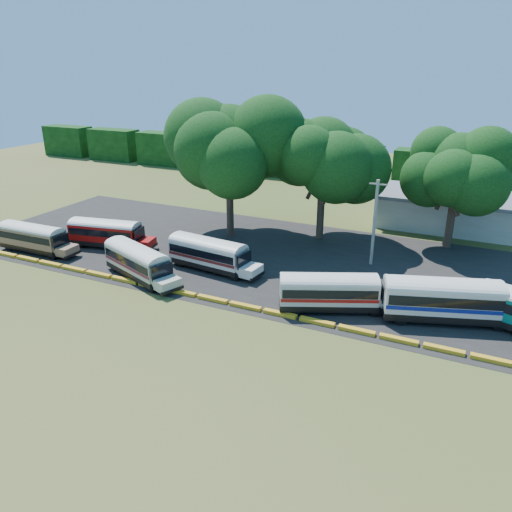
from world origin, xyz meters
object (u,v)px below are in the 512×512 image
at_px(bus_beige, 34,236).
at_px(tree_west, 229,144).
at_px(bus_red, 107,232).
at_px(bus_white_red, 331,290).
at_px(bus_cream_west, 138,260).

bearing_deg(bus_beige, tree_west, 39.57).
relative_size(bus_beige, bus_red, 0.96).
height_order(bus_beige, tree_west, tree_west).
distance_m(bus_beige, bus_red, 7.24).
bearing_deg(tree_west, bus_beige, -139.54).
distance_m(bus_beige, bus_white_red, 31.38).
xyz_separation_m(bus_beige, bus_white_red, (31.38, 0.43, 0.04)).
bearing_deg(bus_cream_west, tree_west, 103.78).
xyz_separation_m(bus_beige, bus_red, (5.81, 4.31, 0.04)).
distance_m(bus_red, bus_cream_west, 9.54).
bearing_deg(tree_west, bus_cream_west, -97.21).
bearing_deg(bus_white_red, bus_red, 147.67).
bearing_deg(tree_west, bus_white_red, -39.32).
bearing_deg(tree_west, bus_red, -137.44).
height_order(bus_cream_west, bus_white_red, bus_white_red).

